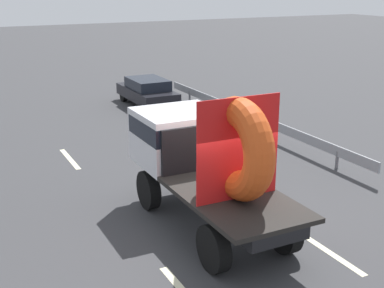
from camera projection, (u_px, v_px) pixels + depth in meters
ground_plane at (227, 235)px, 11.80m from camera, size 120.00×120.00×0.00m
flatbed_truck at (200, 154)px, 12.10m from camera, size 2.02×5.32×3.33m
distant_sedan at (147, 91)px, 23.81m from camera, size 1.64×3.83×1.25m
guardrail at (248, 115)px, 20.12m from camera, size 0.10×13.44×0.71m
lane_dash_left_far at (70, 159)px, 16.81m from camera, size 0.16×2.17×0.01m
lane_dash_right_near at (317, 244)px, 11.39m from camera, size 0.16×2.90×0.01m
lane_dash_right_far at (171, 148)px, 17.94m from camera, size 0.16×2.27×0.01m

